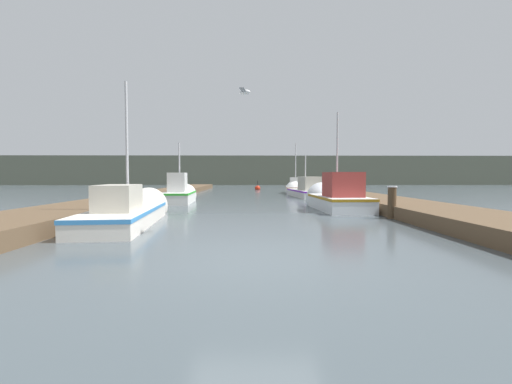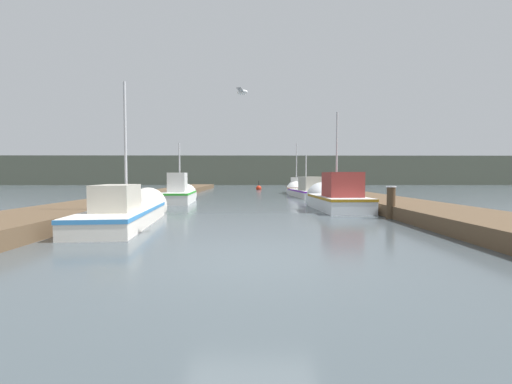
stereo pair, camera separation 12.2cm
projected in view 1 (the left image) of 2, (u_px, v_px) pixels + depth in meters
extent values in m
plane|color=#424C51|center=(256.00, 260.00, 5.94)|extent=(200.00, 200.00, 0.00)
cube|color=brown|center=(156.00, 195.00, 21.81)|extent=(2.73, 40.00, 0.42)
cube|color=brown|center=(347.00, 195.00, 22.00)|extent=(2.73, 40.00, 0.42)
cube|color=#565B4C|center=(251.00, 171.00, 61.79)|extent=(120.00, 16.00, 4.65)
cube|color=silver|center=(125.00, 217.00, 10.03)|extent=(2.07, 5.28, 0.50)
cube|color=#3783CA|center=(125.00, 211.00, 10.02)|extent=(2.10, 5.31, 0.10)
cone|color=silver|center=(146.00, 207.00, 13.06)|extent=(1.58, 1.11, 1.49)
cube|color=#B2AD9E|center=(118.00, 198.00, 9.36)|extent=(1.12, 1.69, 0.71)
cylinder|color=#B2B2B7|center=(127.00, 145.00, 10.31)|extent=(0.08, 0.08, 3.79)
cube|color=silver|center=(339.00, 203.00, 14.52)|extent=(1.93, 4.18, 0.60)
cube|color=#A27318|center=(339.00, 197.00, 14.51)|extent=(1.96, 4.22, 0.10)
cone|color=silver|center=(324.00, 199.00, 16.96)|extent=(1.69, 0.86, 1.66)
cube|color=#99332D|center=(343.00, 184.00, 13.97)|extent=(1.40, 1.60, 1.00)
cylinder|color=#B2B2B7|center=(337.00, 154.00, 14.73)|extent=(0.08, 0.08, 3.58)
cube|color=silver|center=(179.00, 197.00, 18.30)|extent=(1.60, 3.75, 0.61)
cube|color=green|center=(179.00, 193.00, 18.29)|extent=(1.63, 3.78, 0.10)
cone|color=silver|center=(185.00, 195.00, 20.52)|extent=(1.37, 0.84, 1.33)
cube|color=silver|center=(177.00, 182.00, 17.81)|extent=(0.94, 1.16, 1.01)
cylinder|color=#B2B2B7|center=(179.00, 167.00, 18.50)|extent=(0.08, 0.08, 2.63)
cube|color=silver|center=(307.00, 193.00, 23.57)|extent=(2.08, 5.28, 0.50)
cube|color=purple|center=(307.00, 191.00, 23.56)|extent=(2.12, 5.31, 0.10)
cone|color=silver|center=(297.00, 191.00, 26.67)|extent=(1.64, 1.23, 1.54)
cube|color=#B2AD9E|center=(309.00, 183.00, 22.90)|extent=(1.28, 2.25, 0.91)
cylinder|color=#B2B2B7|center=(305.00, 172.00, 23.88)|extent=(0.08, 0.08, 2.40)
cube|color=silver|center=(296.00, 190.00, 28.43)|extent=(1.91, 4.47, 0.56)
cube|color=#8F3E10|center=(296.00, 187.00, 28.42)|extent=(1.94, 4.50, 0.10)
cone|color=silver|center=(294.00, 189.00, 31.02)|extent=(1.53, 0.95, 1.47)
cube|color=silver|center=(296.00, 182.00, 27.86)|extent=(1.09, 1.44, 0.77)
cylinder|color=#B2B2B7|center=(296.00, 165.00, 28.66)|extent=(0.08, 0.08, 3.64)
cylinder|color=#473523|center=(311.00, 188.00, 27.49)|extent=(0.23, 0.23, 0.97)
cylinder|color=silver|center=(311.00, 182.00, 27.47)|extent=(0.27, 0.27, 0.04)
cylinder|color=#473523|center=(127.00, 201.00, 13.07)|extent=(0.23, 0.23, 0.96)
cylinder|color=silver|center=(126.00, 188.00, 13.04)|extent=(0.26, 0.26, 0.04)
cylinder|color=#473523|center=(392.00, 203.00, 11.63)|extent=(0.28, 0.28, 1.07)
cylinder|color=silver|center=(392.00, 187.00, 11.60)|extent=(0.32, 0.32, 0.04)
sphere|color=red|center=(258.00, 188.00, 35.69)|extent=(0.57, 0.57, 0.57)
cylinder|color=black|center=(258.00, 183.00, 35.67)|extent=(0.06, 0.06, 0.50)
ellipsoid|color=white|center=(245.00, 92.00, 8.50)|extent=(0.31, 0.22, 0.12)
cube|color=gray|center=(247.00, 93.00, 8.64)|extent=(0.19, 0.30, 0.07)
cube|color=gray|center=(243.00, 90.00, 8.37)|extent=(0.19, 0.30, 0.07)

